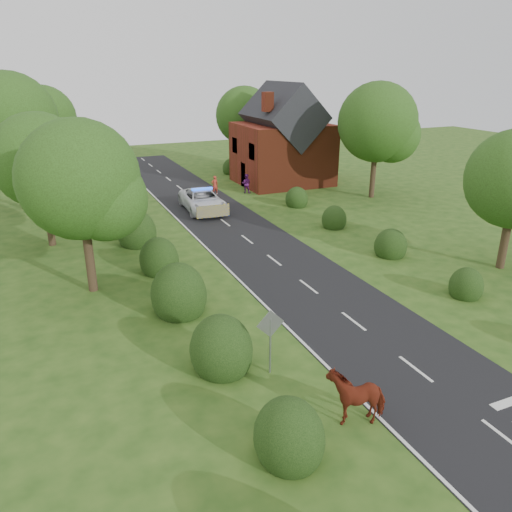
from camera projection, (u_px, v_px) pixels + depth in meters
name	position (u px, v px, depth m)	size (l,w,h in m)	color
ground	(416.00, 369.00, 18.37)	(120.00, 120.00, 0.00)	#274B16
road	(253.00, 244.00, 31.18)	(6.00, 70.00, 0.02)	black
road_markings	(242.00, 259.00, 28.80)	(4.96, 70.00, 0.01)	white
hedgerow_left	(163.00, 268.00, 25.64)	(2.75, 50.41, 3.00)	black
hedgerow_right	(378.00, 240.00, 30.24)	(2.10, 45.78, 2.10)	black
tree_left_a	(86.00, 185.00, 22.92)	(5.74, 5.60, 8.38)	#332316
tree_left_b	(45.00, 164.00, 29.29)	(5.74, 5.60, 8.07)	#332316
tree_left_c	(15.00, 123.00, 36.74)	(6.97, 6.80, 10.22)	#332316
tree_left_d	(47.00, 121.00, 46.55)	(6.15, 6.00, 8.89)	#332316
tree_right_b	(381.00, 126.00, 40.29)	(6.56, 6.40, 9.40)	#332316
tree_right_c	(247.00, 118.00, 52.30)	(6.15, 6.00, 8.58)	#332316
road_sign	(270.00, 332.00, 17.60)	(1.06, 0.08, 2.53)	gray
house	(283.00, 143.00, 46.23)	(8.00, 7.40, 9.17)	maroon
cow	(356.00, 397.00, 15.65)	(1.09, 2.06, 1.46)	maroon
police_van	(203.00, 200.00, 38.18)	(3.03, 6.04, 1.77)	white
pedestrian_red	(215.00, 185.00, 43.03)	(0.59, 0.39, 1.63)	#B43627
pedestrian_purple	(246.00, 184.00, 43.50)	(0.81, 0.63, 1.67)	#4F1556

